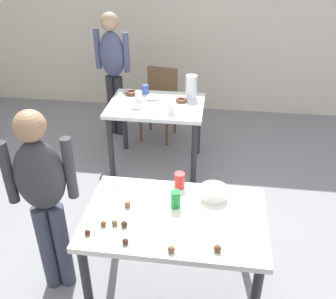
% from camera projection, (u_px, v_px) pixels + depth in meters
% --- Properties ---
extents(ground_plane, '(6.40, 6.40, 0.00)m').
position_uv_depth(ground_plane, '(167.00, 270.00, 3.03)').
color(ground_plane, gray).
extents(wall_back, '(6.40, 0.10, 2.60)m').
position_uv_depth(wall_back, '(200.00, 17.00, 5.10)').
color(wall_back, beige).
rests_on(wall_back, ground_plane).
extents(dining_table_near, '(1.17, 0.75, 0.75)m').
position_uv_depth(dining_table_near, '(175.00, 228.00, 2.51)').
color(dining_table_near, silver).
rests_on(dining_table_near, ground_plane).
extents(dining_table_far, '(0.99, 0.73, 0.75)m').
position_uv_depth(dining_table_far, '(156.00, 114.00, 4.06)').
color(dining_table_far, white).
rests_on(dining_table_far, ground_plane).
extents(chair_far_table, '(0.46, 0.46, 0.87)m').
position_uv_depth(chair_far_table, '(160.00, 99.00, 4.75)').
color(chair_far_table, brown).
rests_on(chair_far_table, ground_plane).
extents(person_girl_near, '(0.45, 0.28, 1.44)m').
position_uv_depth(person_girl_near, '(43.00, 192.00, 2.50)').
color(person_girl_near, '#383D4C').
rests_on(person_girl_near, ground_plane).
extents(person_adult_far, '(0.45, 0.27, 1.53)m').
position_uv_depth(person_adult_far, '(113.00, 65.00, 4.58)').
color(person_adult_far, '#28282D').
rests_on(person_adult_far, ground_plane).
extents(mixing_bowl, '(0.19, 0.19, 0.08)m').
position_uv_depth(mixing_bowl, '(213.00, 192.00, 2.61)').
color(mixing_bowl, white).
rests_on(mixing_bowl, dining_table_near).
extents(soda_can, '(0.07, 0.07, 0.12)m').
position_uv_depth(soda_can, '(176.00, 199.00, 2.51)').
color(soda_can, '#198438').
rests_on(soda_can, dining_table_near).
extents(fork_near, '(0.17, 0.02, 0.01)m').
position_uv_depth(fork_near, '(109.00, 189.00, 2.70)').
color(fork_near, silver).
rests_on(fork_near, dining_table_near).
extents(cup_near_0, '(0.07, 0.07, 0.12)m').
position_uv_depth(cup_near_0, '(180.00, 180.00, 2.70)').
color(cup_near_0, red).
rests_on(cup_near_0, dining_table_near).
extents(cake_ball_0, '(0.04, 0.04, 0.04)m').
position_uv_depth(cake_ball_0, '(125.00, 242.00, 2.23)').
color(cake_ball_0, '#3D2319').
rests_on(cake_ball_0, dining_table_near).
extents(cake_ball_1, '(0.04, 0.04, 0.04)m').
position_uv_depth(cake_ball_1, '(218.00, 248.00, 2.18)').
color(cake_ball_1, brown).
rests_on(cake_ball_1, dining_table_near).
extents(cake_ball_2, '(0.04, 0.04, 0.04)m').
position_uv_depth(cake_ball_2, '(171.00, 249.00, 2.17)').
color(cake_ball_2, brown).
rests_on(cake_ball_2, dining_table_near).
extents(cake_ball_3, '(0.04, 0.04, 0.04)m').
position_uv_depth(cake_ball_3, '(87.00, 232.00, 2.30)').
color(cake_ball_3, '#3D2319').
rests_on(cake_ball_3, dining_table_near).
extents(cake_ball_4, '(0.04, 0.04, 0.04)m').
position_uv_depth(cake_ball_4, '(128.00, 204.00, 2.52)').
color(cake_ball_4, brown).
rests_on(cake_ball_4, dining_table_near).
extents(cake_ball_5, '(0.04, 0.04, 0.04)m').
position_uv_depth(cake_ball_5, '(103.00, 224.00, 2.37)').
color(cake_ball_5, brown).
rests_on(cake_ball_5, dining_table_near).
extents(cake_ball_6, '(0.04, 0.04, 0.04)m').
position_uv_depth(cake_ball_6, '(115.00, 223.00, 2.37)').
color(cake_ball_6, brown).
rests_on(cake_ball_6, dining_table_near).
extents(cake_ball_7, '(0.04, 0.04, 0.04)m').
position_uv_depth(cake_ball_7, '(124.00, 224.00, 2.36)').
color(cake_ball_7, '#3D2319').
rests_on(cake_ball_7, dining_table_near).
extents(pitcher_far, '(0.13, 0.13, 0.24)m').
position_uv_depth(pitcher_far, '(191.00, 86.00, 4.09)').
color(pitcher_far, white).
rests_on(pitcher_far, dining_table_far).
extents(cup_far_0, '(0.07, 0.07, 0.09)m').
position_uv_depth(cup_far_0, '(171.00, 109.00, 3.78)').
color(cup_far_0, white).
rests_on(cup_far_0, dining_table_far).
extents(cup_far_1, '(0.07, 0.07, 0.10)m').
position_uv_depth(cup_far_1, '(145.00, 89.00, 4.22)').
color(cup_far_1, '#3351B2').
rests_on(cup_far_1, dining_table_far).
extents(cup_far_2, '(0.07, 0.07, 0.12)m').
position_uv_depth(cup_far_2, '(139.00, 97.00, 4.01)').
color(cup_far_2, white).
rests_on(cup_far_2, dining_table_far).
extents(donut_far_0, '(0.14, 0.14, 0.04)m').
position_uv_depth(donut_far_0, '(131.00, 93.00, 4.21)').
color(donut_far_0, brown).
rests_on(donut_far_0, dining_table_far).
extents(donut_far_1, '(0.11, 0.11, 0.03)m').
position_uv_depth(donut_far_1, '(136.00, 106.00, 3.90)').
color(donut_far_1, white).
rests_on(donut_far_1, dining_table_far).
extents(donut_far_2, '(0.12, 0.12, 0.04)m').
position_uv_depth(donut_far_2, '(181.00, 100.00, 4.04)').
color(donut_far_2, brown).
rests_on(donut_far_2, dining_table_far).
extents(donut_far_3, '(0.13, 0.13, 0.04)m').
position_uv_depth(donut_far_3, '(152.00, 97.00, 4.10)').
color(donut_far_3, white).
rests_on(donut_far_3, dining_table_far).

